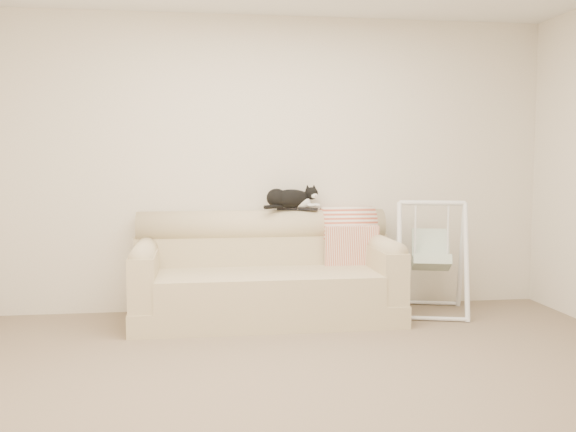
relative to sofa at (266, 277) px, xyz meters
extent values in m
plane|color=#776752|center=(0.10, -1.62, -0.35)|extent=(5.00, 5.00, 0.00)
cube|color=beige|center=(0.10, 0.38, 0.95)|extent=(5.00, 0.04, 2.60)
cube|color=beige|center=(0.10, -3.62, 0.95)|extent=(5.00, 0.04, 2.60)
cube|color=#C1B597|center=(0.00, -0.09, -0.26)|extent=(2.20, 0.90, 0.18)
cube|color=#C1B597|center=(0.00, -0.20, -0.05)|extent=(1.80, 0.68, 0.24)
cube|color=#C1B597|center=(0.00, 0.25, 0.08)|extent=(2.20, 0.22, 0.50)
cylinder|color=#C1B597|center=(0.00, 0.25, 0.41)|extent=(2.16, 0.28, 0.28)
cube|color=#C1B597|center=(-0.99, -0.09, 0.04)|extent=(0.20, 0.88, 0.42)
cylinder|color=#C1B597|center=(-0.99, -0.09, 0.25)|extent=(0.18, 0.84, 0.18)
cube|color=#C1B597|center=(0.99, -0.09, 0.04)|extent=(0.20, 0.88, 0.42)
cylinder|color=#C1B597|center=(0.99, -0.09, 0.25)|extent=(0.18, 0.84, 0.18)
cube|color=black|center=(0.22, 0.25, 0.56)|extent=(0.19, 0.08, 0.02)
cube|color=gray|center=(0.22, 0.25, 0.57)|extent=(0.11, 0.05, 0.01)
cube|color=black|center=(0.40, 0.21, 0.56)|extent=(0.18, 0.10, 0.02)
ellipsoid|color=black|center=(0.25, 0.24, 0.65)|extent=(0.42, 0.29, 0.16)
ellipsoid|color=black|center=(0.12, 0.21, 0.66)|extent=(0.22, 0.21, 0.16)
ellipsoid|color=white|center=(0.36, 0.25, 0.62)|extent=(0.17, 0.14, 0.11)
ellipsoid|color=black|center=(0.44, 0.26, 0.69)|extent=(0.15, 0.15, 0.11)
ellipsoid|color=white|center=(0.46, 0.22, 0.67)|extent=(0.08, 0.07, 0.05)
sphere|color=#BF7272|center=(0.46, 0.20, 0.67)|extent=(0.01, 0.01, 0.01)
cone|color=black|center=(0.40, 0.26, 0.75)|extent=(0.07, 0.07, 0.06)
cone|color=black|center=(0.46, 0.28, 0.75)|extent=(0.05, 0.06, 0.06)
sphere|color=#A47F2E|center=(0.43, 0.22, 0.70)|extent=(0.02, 0.02, 0.02)
sphere|color=#A47F2E|center=(0.47, 0.23, 0.70)|extent=(0.02, 0.02, 0.02)
ellipsoid|color=white|center=(0.43, 0.23, 0.59)|extent=(0.09, 0.11, 0.03)
ellipsoid|color=white|center=(0.48, 0.25, 0.59)|extent=(0.09, 0.11, 0.03)
cylinder|color=black|center=(0.08, 0.13, 0.59)|extent=(0.19, 0.16, 0.03)
cylinder|color=#C34D31|center=(0.76, 0.25, 0.41)|extent=(0.47, 0.33, 0.33)
cube|color=#C34D31|center=(0.76, 0.08, 0.21)|extent=(0.47, 0.09, 0.42)
cylinder|color=white|center=(1.14, -0.09, 0.13)|extent=(0.13, 0.34, 0.98)
cylinder|color=white|center=(1.22, 0.20, 0.13)|extent=(0.13, 0.34, 0.98)
cylinder|color=white|center=(1.68, -0.23, 0.13)|extent=(0.13, 0.34, 0.98)
cylinder|color=white|center=(1.76, 0.06, 0.13)|extent=(0.13, 0.34, 0.98)
cylinder|color=white|center=(1.45, -0.02, 0.62)|extent=(0.55, 0.19, 0.04)
cylinder|color=white|center=(1.37, -0.30, -0.33)|extent=(0.55, 0.18, 0.03)
cylinder|color=white|center=(1.53, 0.27, -0.33)|extent=(0.55, 0.18, 0.03)
cube|color=white|center=(1.44, -0.05, 0.10)|extent=(0.39, 0.37, 0.18)
cube|color=white|center=(1.48, 0.08, 0.25)|extent=(0.35, 0.23, 0.26)
cylinder|color=white|center=(1.32, 0.02, 0.39)|extent=(0.02, 0.02, 0.46)
cylinder|color=white|center=(1.58, -0.05, 0.39)|extent=(0.02, 0.02, 0.46)
camera|label=1|loc=(-0.56, -5.32, 0.99)|focal=40.00mm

